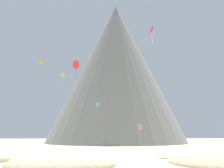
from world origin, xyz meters
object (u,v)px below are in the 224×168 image
Objects in this scene: kite_red_mid at (76,65)px; kite_pink_low at (140,127)px; kite_gold_mid at (41,62)px; kite_cyan_low at (98,105)px; kite_lime_mid at (63,76)px; rock_massif at (116,75)px; bush_scatter_east at (16,166)px; kite_magenta_mid at (152,30)px; bush_far_right at (164,155)px.

kite_red_mid is 24.65m from kite_pink_low.
kite_gold_mid is 0.62× the size of kite_cyan_low.
kite_gold_mid is 0.84× the size of kite_lime_mid.
kite_pink_low is at bearing -89.15° from kite_lime_mid.
kite_red_mid reaches higher than kite_cyan_low.
rock_massif reaches higher than kite_red_mid.
bush_scatter_east is 0.32× the size of kite_red_mid.
kite_red_mid is at bearing 24.44° from kite_magenta_mid.
bush_far_right is at bearing -87.83° from rock_massif.
kite_pink_low is (29.04, -4.55, -19.58)m from kite_gold_mid.
kite_red_mid is 1.36× the size of kite_magenta_mid.
kite_gold_mid is at bearing 0.54° from kite_red_mid.
rock_massif is 59.10m from kite_pink_low.
kite_magenta_mid reaches higher than kite_red_mid.
kite_cyan_low is at bearing 72.49° from bush_scatter_east.
bush_far_right is 27.19m from kite_cyan_low.
kite_pink_low is (21.80, -0.51, -14.27)m from kite_lime_mid.
rock_massif is at bearing -175.28° from kite_pink_low.
kite_magenta_mid is at bearing -9.34° from kite_gold_mid.
kite_gold_mid is at bearing 62.96° from kite_lime_mid.
bush_far_right is at bearing 172.85° from kite_red_mid.
bush_far_right is (23.51, 14.04, 0.20)m from bush_scatter_east.
rock_massif is 15.88× the size of kite_cyan_low.
kite_gold_mid reaches higher than kite_lime_mid.
kite_lime_mid is at bearing 6.65° from kite_gold_mid.
kite_magenta_mid is (16.60, -19.08, 2.68)m from kite_red_mid.
rock_massif is 20.35× the size of kite_magenta_mid.
bush_scatter_east is at bearing -102.83° from rock_massif.
rock_massif is at bearing -65.88° from kite_red_mid.
kite_lime_mid reaches higher than kite_pink_low.
rock_massif reaches higher than kite_lime_mid.
kite_pink_low is 30.36m from kite_magenta_mid.
kite_gold_mid reaches higher than kite_cyan_low.
kite_magenta_mid is (27.86, -28.07, -0.41)m from kite_gold_mid.
kite_pink_low is (2.40, -52.95, -26.14)m from rock_massif.
kite_lime_mid is 26.07m from kite_pink_low.
bush_scatter_east is 27.39m from bush_far_right.
kite_pink_low is at bearing 26.96° from kite_gold_mid.
kite_lime_mid is at bearing 88.16° from bush_scatter_east.
bush_scatter_east is 0.55× the size of kite_gold_mid.
kite_magenta_mid is (-1.18, -23.51, 19.16)m from kite_pink_low.
bush_scatter_east is 0.34× the size of kite_cyan_low.
kite_magenta_mid is at bearing -89.08° from rock_massif.
kite_lime_mid is (-4.02, 4.94, -2.21)m from kite_red_mid.
kite_lime_mid is at bearing -89.21° from kite_pink_low.
rock_massif is 57.16m from kite_lime_mid.
kite_pink_low is at bearing 75.26° from kite_cyan_low.
bush_far_right is at bearing 30.84° from bush_scatter_east.
kite_magenta_mid is (10.70, -21.27, 13.31)m from kite_cyan_low.
kite_red_mid is 6.74m from kite_lime_mid.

